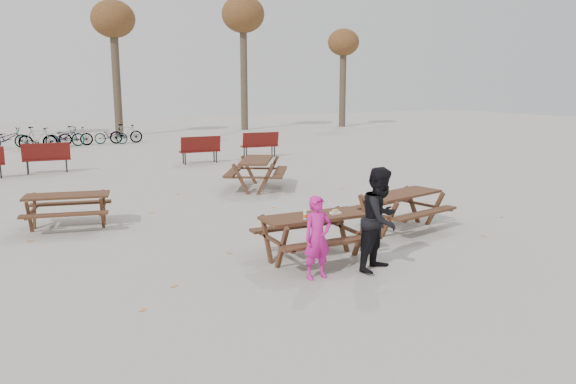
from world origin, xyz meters
name	(u,v)px	position (x,y,z in m)	size (l,w,h in m)	color
ground	(314,259)	(0.00, 0.00, 0.00)	(80.00, 80.00, 0.00)	gray
main_picnic_table	(314,226)	(0.00, 0.00, 0.59)	(1.80, 1.45, 0.78)	#3B2015
food_tray	(335,213)	(0.37, -0.09, 0.79)	(0.18, 0.11, 0.04)	white
bread_roll	(335,211)	(0.37, -0.09, 0.83)	(0.14, 0.06, 0.05)	tan
soda_bottle	(305,215)	(-0.28, -0.20, 0.85)	(0.07, 0.07, 0.17)	silver
child	(318,238)	(-0.41, -0.86, 0.65)	(0.47, 0.31, 1.30)	#CB1988
adult	(381,219)	(0.69, -0.95, 0.84)	(0.82, 0.64, 1.68)	black
picnic_table_east	(401,211)	(2.59, 0.96, 0.38)	(1.78, 1.44, 0.77)	#3B2015
picnic_table_north	(68,211)	(-3.57, 4.08, 0.36)	(1.67, 1.34, 0.72)	#3B2015
picnic_table_far	(257,174)	(1.67, 6.40, 0.43)	(1.99, 1.60, 0.86)	#3B2015
park_bench_row	(132,153)	(-0.67, 12.19, 0.52)	(11.57, 1.54, 1.03)	#5E1612
bicycle_row	(65,137)	(-2.21, 20.25, 0.48)	(7.08, 2.29, 1.05)	black
tree_row	(109,23)	(0.90, 25.15, 6.19)	(32.17, 3.52, 8.26)	#382B21
fallen_leaves	(278,223)	(0.50, 2.50, 0.00)	(11.00, 11.00, 0.01)	orange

